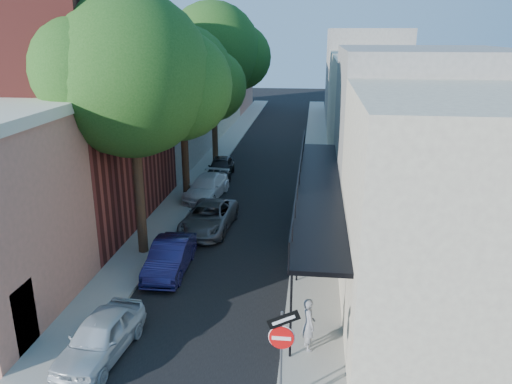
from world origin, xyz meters
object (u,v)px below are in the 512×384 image
(oak_far, at_px, (219,52))
(sign_post, at_px, (282,341))
(parked_car_a, at_px, (100,337))
(parked_car_b, at_px, (170,257))
(oak_mid, at_px, (189,80))
(parked_car_c, at_px, (209,217))
(pedestrian, at_px, (309,324))
(parked_car_d, at_px, (207,187))
(parked_car_e, at_px, (221,167))
(oak_near, at_px, (143,78))

(oak_far, bearing_deg, sign_post, -76.09)
(parked_car_a, distance_m, parked_car_b, 5.86)
(oak_mid, bearing_deg, parked_car_c, -68.25)
(sign_post, height_order, pedestrian, sign_post)
(oak_far, height_order, parked_car_d, oak_far)
(oak_far, distance_m, parked_car_c, 16.12)
(parked_car_b, bearing_deg, parked_car_e, 90.72)
(oak_mid, relative_size, parked_car_c, 2.08)
(parked_car_c, xyz_separation_m, pedestrian, (5.24, -9.68, 0.32))
(parked_car_a, relative_size, pedestrian, 2.24)
(parked_car_a, relative_size, parked_car_c, 0.80)
(sign_post, bearing_deg, oak_near, 125.09)
(oak_mid, relative_size, parked_car_d, 2.19)
(parked_car_b, distance_m, parked_car_d, 9.91)
(sign_post, xyz_separation_m, pedestrian, (0.68, 2.52, -1.04))
(parked_car_c, bearing_deg, parked_car_d, 106.53)
(sign_post, bearing_deg, pedestrian, 74.82)
(parked_car_d, bearing_deg, parked_car_c, -70.30)
(oak_mid, height_order, parked_car_b, oak_mid)
(parked_car_d, xyz_separation_m, parked_car_e, (0.00, 4.67, 0.02))
(parked_car_e, bearing_deg, oak_near, -96.87)
(oak_far, distance_m, parked_car_b, 20.42)
(sign_post, bearing_deg, parked_car_d, 108.43)
(oak_mid, xyz_separation_m, parked_car_b, (1.36, -9.88, -6.37))
(sign_post, relative_size, parked_car_e, 0.73)
(oak_mid, distance_m, parked_car_b, 11.84)
(oak_far, xyz_separation_m, parked_car_d, (0.75, -9.02, -7.58))
(sign_post, height_order, parked_car_d, sign_post)
(sign_post, xyz_separation_m, parked_car_b, (-5.21, 7.38, -1.35))
(sign_post, bearing_deg, parked_car_e, 104.70)
(oak_far, relative_size, parked_car_b, 2.88)
(oak_near, relative_size, parked_car_a, 2.90)
(sign_post, relative_size, oak_near, 0.26)
(parked_car_a, xyz_separation_m, parked_car_b, (0.54, 5.83, 0.01))
(oak_mid, distance_m, parked_car_d, 6.43)
(parked_car_b, bearing_deg, oak_mid, 96.43)
(parked_car_b, distance_m, parked_car_c, 4.87)
(parked_car_e, bearing_deg, oak_mid, -103.30)
(parked_car_a, distance_m, parked_car_d, 15.73)
(parked_car_d, height_order, pedestrian, pedestrian)
(sign_post, xyz_separation_m, oak_mid, (-6.58, 17.26, 5.02))
(parked_car_b, height_order, parked_car_c, same)
(pedestrian, bearing_deg, sign_post, 145.21)
(parked_car_c, bearing_deg, oak_far, 101.13)
(parked_car_b, xyz_separation_m, pedestrian, (5.90, -4.85, 0.32))
(parked_car_d, relative_size, parked_car_e, 1.14)
(oak_near, height_order, oak_far, oak_far)
(oak_mid, distance_m, pedestrian, 17.51)
(parked_car_c, distance_m, parked_car_e, 9.82)
(oak_near, distance_m, parked_car_a, 10.61)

